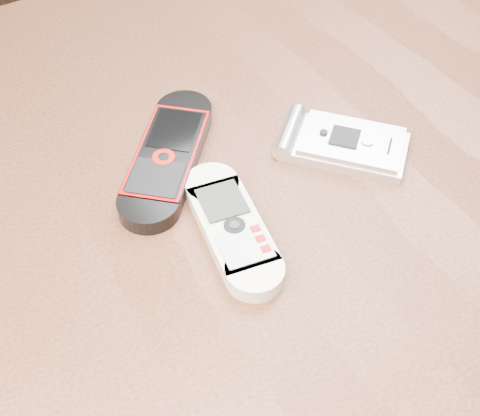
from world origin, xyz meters
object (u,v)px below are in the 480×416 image
Objects in this scene: table at (235,294)px; motorola_razr at (348,144)px; nokia_black_red at (168,156)px; nokia_white at (232,227)px.

motorola_razr is (0.12, 0.02, 0.11)m from table.
nokia_white is at bearing -43.72° from nokia_black_red.
table is at bearing 145.70° from motorola_razr.
table is at bearing -36.87° from nokia_black_red.
table is 10.54× the size of motorola_razr.
table is 7.28× the size of nokia_black_red.
nokia_black_red is (-0.02, 0.08, 0.11)m from table.
table is 8.76× the size of nokia_white.
nokia_black_red reaches higher than nokia_white.
motorola_razr is at bearing 16.39° from nokia_black_red.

